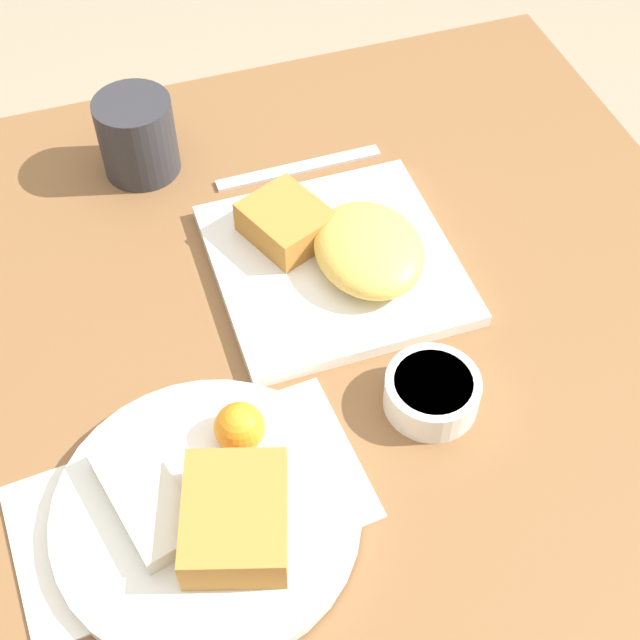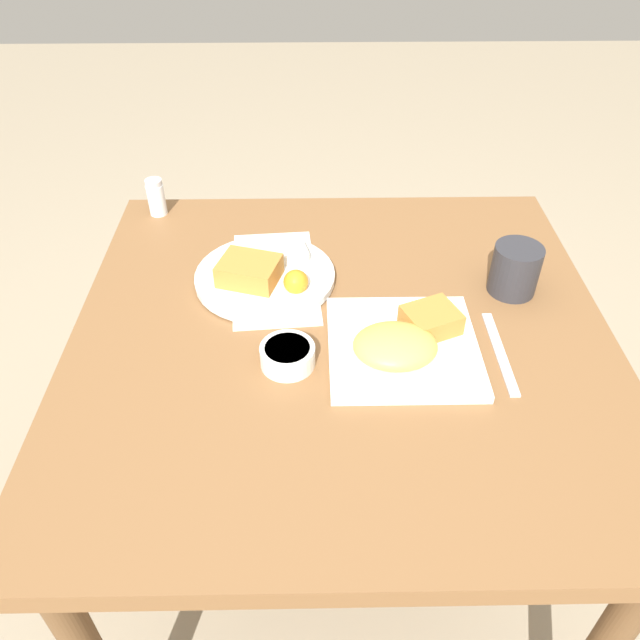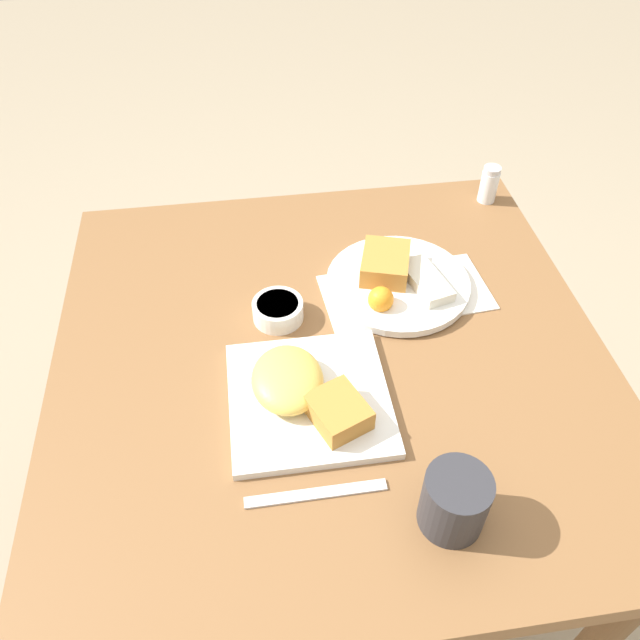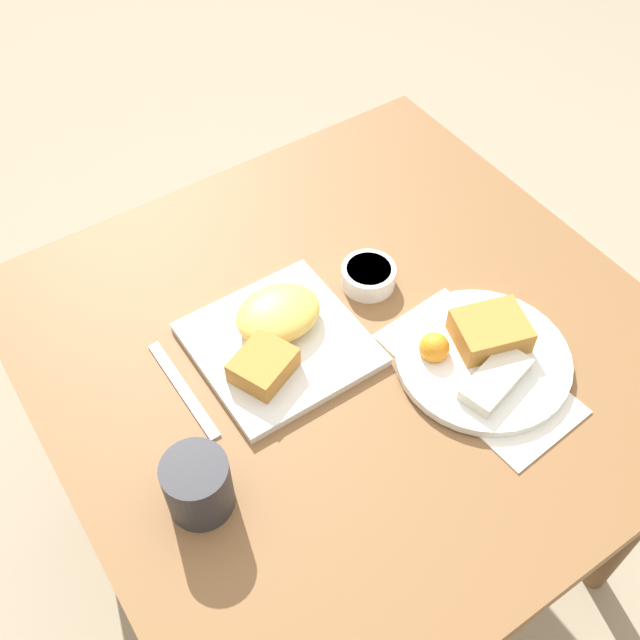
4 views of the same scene
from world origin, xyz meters
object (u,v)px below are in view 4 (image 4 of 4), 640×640
object	(u,v)px
plate_square_near	(277,335)
plate_oval_far	(483,353)
sauce_ramekin	(368,275)
butter_knife	(183,389)
coffee_mug	(198,485)

from	to	relation	value
plate_square_near	plate_oval_far	bearing A→B (deg)	140.11
plate_square_near	sauce_ramekin	size ratio (longest dim) A/B	2.77
sauce_ramekin	butter_knife	world-z (taller)	sauce_ramekin
plate_oval_far	butter_knife	world-z (taller)	plate_oval_far
plate_square_near	butter_knife	distance (m)	0.16
plate_square_near	butter_knife	bearing A→B (deg)	-1.64
plate_square_near	coffee_mug	distance (m)	0.27
butter_knife	plate_square_near	bearing A→B (deg)	88.06
plate_oval_far	plate_square_near	bearing A→B (deg)	-39.89
sauce_ramekin	plate_oval_far	bearing A→B (deg)	102.41
sauce_ramekin	plate_square_near	bearing A→B (deg)	6.95
butter_knife	coffee_mug	xyz separation A→B (m)	(0.06, 0.17, 0.04)
butter_knife	coffee_mug	size ratio (longest dim) A/B	2.12
plate_oval_far	sauce_ramekin	distance (m)	0.22
butter_knife	plate_oval_far	bearing A→B (deg)	62.62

